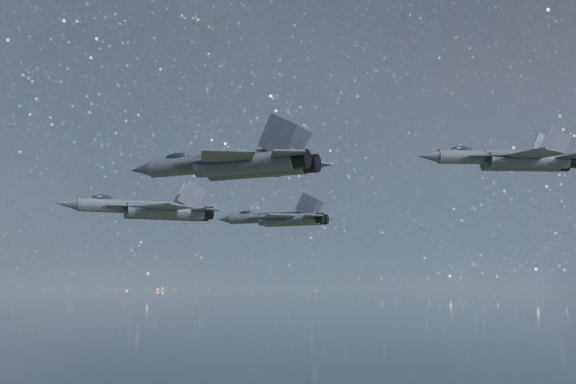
{
  "coord_description": "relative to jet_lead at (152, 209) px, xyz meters",
  "views": [
    {
      "loc": [
        3.36,
        -72.2,
        142.04
      ],
      "look_at": [
        -0.19,
        -1.05,
        152.51
      ],
      "focal_mm": 42.0,
      "sensor_mm": 36.0,
      "label": 1
    }
  ],
  "objects": [
    {
      "name": "jet_right",
      "position": [
        11.9,
        -22.41,
        0.6
      ],
      "size": [
        16.36,
        10.84,
        4.17
      ],
      "rotation": [
        0.0,
        0.0,
        -0.37
      ],
      "color": "#31343E"
    },
    {
      "name": "jet_lead",
      "position": [
        0.0,
        0.0,
        0.0
      ],
      "size": [
        16.84,
        11.04,
        4.34
      ],
      "rotation": [
        0.0,
        0.0,
        0.42
      ],
      "color": "#31343E"
    },
    {
      "name": "jet_left",
      "position": [
        12.5,
        23.92,
        1.49
      ],
      "size": [
        17.57,
        11.81,
        4.44
      ],
      "rotation": [
        0.0,
        0.0,
        -0.31
      ],
      "color": "#31343E"
    },
    {
      "name": "jet_slot",
      "position": [
        38.05,
        -1.4,
        4.8
      ],
      "size": [
        17.4,
        12.12,
        4.38
      ],
      "rotation": [
        0.0,
        0.0,
        0.13
      ],
      "color": "#31343E"
    }
  ]
}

